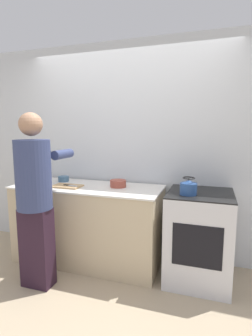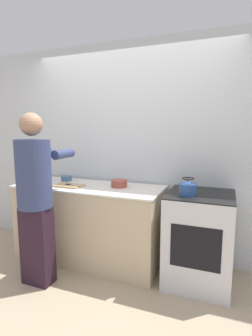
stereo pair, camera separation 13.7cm
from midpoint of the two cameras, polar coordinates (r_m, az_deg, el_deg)
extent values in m
plane|color=tan|center=(2.99, -3.03, -23.09)|extent=(12.00, 12.00, 0.00)
cube|color=silver|center=(3.25, 2.17, 3.79)|extent=(8.00, 0.05, 2.60)
cube|color=#C6B28E|center=(3.22, -6.67, -11.94)|extent=(1.70, 0.68, 0.89)
cube|color=silver|center=(3.09, -6.82, -4.00)|extent=(1.73, 0.70, 0.02)
cube|color=silver|center=(2.88, 16.95, -14.50)|extent=(0.64, 0.66, 0.92)
cube|color=black|center=(2.73, 17.38, -5.44)|extent=(0.64, 0.66, 0.01)
cube|color=black|center=(2.56, 16.40, -16.35)|extent=(0.45, 0.01, 0.41)
cube|color=#2B1928|center=(2.88, -17.37, -15.76)|extent=(0.30, 0.19, 0.80)
cylinder|color=navy|center=(2.67, -18.06, -1.24)|extent=(0.34, 0.34, 0.67)
sphere|color=#A87A5B|center=(2.64, -18.54, 9.02)|extent=(0.22, 0.22, 0.22)
cylinder|color=navy|center=(2.97, -16.73, 3.14)|extent=(0.09, 0.30, 0.09)
cylinder|color=navy|center=(2.81, -12.10, 3.01)|extent=(0.09, 0.30, 0.09)
cube|color=tan|center=(3.09, -11.12, -3.76)|extent=(0.33, 0.21, 0.02)
cube|color=silver|center=(3.03, -9.93, -3.73)|extent=(0.12, 0.06, 0.01)
cube|color=black|center=(3.09, -11.22, -3.52)|extent=(0.07, 0.04, 0.01)
cylinder|color=#284C8C|center=(2.61, 14.80, -4.56)|extent=(0.17, 0.17, 0.12)
cone|color=#284C8C|center=(2.59, 14.86, -3.01)|extent=(0.13, 0.13, 0.03)
sphere|color=black|center=(2.59, 14.88, -2.48)|extent=(0.02, 0.02, 0.02)
torus|color=black|center=(2.58, 14.89, -2.24)|extent=(0.12, 0.12, 0.01)
cylinder|color=#9E4738|center=(2.99, -0.21, -3.39)|extent=(0.18, 0.18, 0.08)
cylinder|color=#426684|center=(3.41, -11.72, -2.20)|extent=(0.13, 0.13, 0.07)
cylinder|color=#4C4C51|center=(3.43, -17.49, -1.52)|extent=(0.13, 0.13, 0.16)
cylinder|color=#28231E|center=(3.42, -17.55, -0.07)|extent=(0.14, 0.14, 0.01)
camera|label=1|loc=(0.07, -88.57, 0.22)|focal=28.00mm
camera|label=2|loc=(0.07, 91.43, -0.22)|focal=28.00mm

